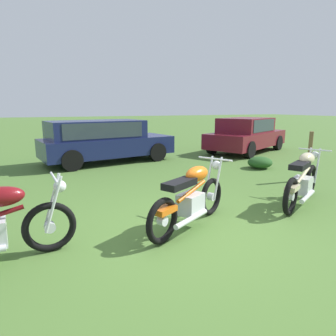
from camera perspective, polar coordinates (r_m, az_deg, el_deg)
name	(u,v)px	position (r m, az deg, el deg)	size (l,w,h in m)	color
ground_plane	(192,232)	(4.49, 4.71, -12.53)	(120.00, 120.00, 0.00)	#476B2D
motorcycle_orange	(191,197)	(4.53, 4.53, -5.80)	(1.83, 1.19, 1.02)	black
motorcycle_cream	(303,179)	(6.14, 25.02, -2.06)	(1.92, 1.18, 1.02)	black
car_navy	(102,138)	(10.10, -12.83, 5.75)	(4.58, 2.40, 1.43)	#161E4C
car_burgundy	(246,133)	(12.67, 15.17, 6.64)	(4.60, 3.36, 1.43)	maroon
fence_post_wooden	(309,156)	(8.22, 26.07, 2.08)	(0.10, 0.10, 1.26)	brown
shrub_low	(260,162)	(9.41, 17.65, 1.04)	(0.78, 0.70, 0.36)	#234D1E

